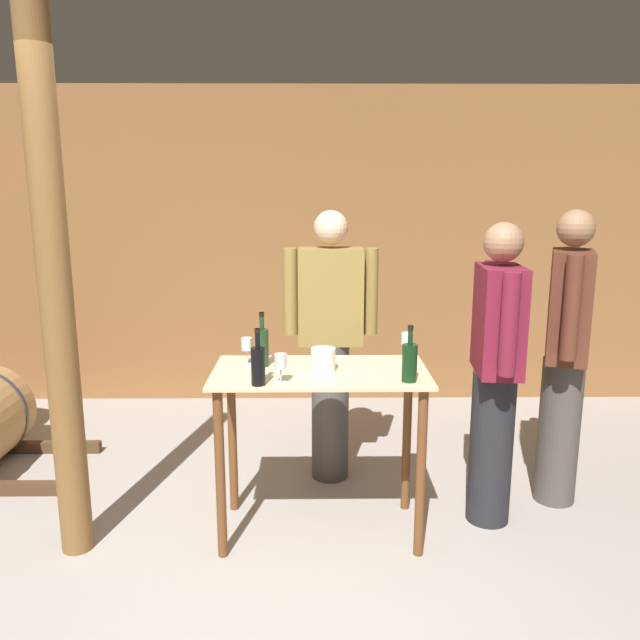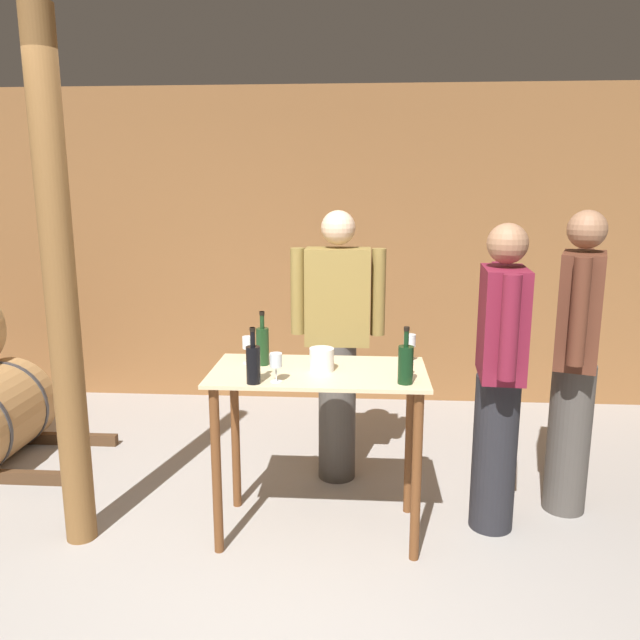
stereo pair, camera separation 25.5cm
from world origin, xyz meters
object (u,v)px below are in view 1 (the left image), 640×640
Objects in this scene: wine_bottle_left at (258,364)px; wine_glass_near_center at (281,362)px; person_host at (330,341)px; person_visitor_with_scarf at (565,352)px; wine_bottle_center at (410,361)px; wine_glass_near_right at (407,340)px; ice_bucket at (323,359)px; person_visitor_bearded at (496,369)px; wine_glass_near_left at (247,345)px; wooden_post at (56,297)px; wine_bottle_far_left at (262,346)px.

wine_glass_near_center is at bearing 16.27° from wine_bottle_left.
person_visitor_with_scarf is (1.36, -0.33, 0.01)m from person_host.
person_visitor_with_scarf is (0.99, 0.53, -0.10)m from wine_bottle_center.
wine_bottle_left is 0.91m from wine_glass_near_right.
ice_bucket is at bearing 155.92° from wine_bottle_center.
wine_glass_near_center is 1.21m from person_visitor_bearded.
person_host is 1.40m from person_visitor_with_scarf.
wine_glass_near_left is at bearing -173.73° from wine_glass_near_right.
wooden_post is 1.36m from ice_bucket.
wine_bottle_far_left is at bearing -171.80° from person_visitor_with_scarf.
wine_bottle_center is (0.75, -0.28, -0.01)m from wine_bottle_far_left.
person_visitor_with_scarf is (1.83, 0.23, -0.11)m from wine_glass_near_left.
ice_bucket is 0.07× the size of person_host.
wine_glass_near_left reaches higher than wine_glass_near_center.
person_visitor_with_scarf reaches higher than ice_bucket.
wine_glass_near_center is at bearing -161.35° from person_visitor_with_scarf.
wine_glass_near_center is 1.14× the size of ice_bucket.
wine_glass_near_left is 0.09× the size of person_host.
wine_bottle_far_left is 1.76m from person_visitor_with_scarf.
person_visitor_bearded is at bearing -154.18° from person_visitor_with_scarf.
wooden_post reaches higher than wine_bottle_left.
wine_glass_near_right is 0.52m from ice_bucket.
person_visitor_bearded is (0.47, -0.10, -0.14)m from wine_glass_near_right.
wine_bottle_far_left is 1.05× the size of wine_bottle_left.
person_host is at bearing 131.99° from wine_glass_near_right.
wine_bottle_left is 1.83m from person_visitor_with_scarf.
wine_glass_near_left is at bearing 159.93° from wine_bottle_center.
person_visitor_bearded is at bearing 6.91° from wooden_post.
wine_glass_near_left is 0.98× the size of wine_glass_near_right.
wine_bottle_center reaches higher than wine_glass_near_center.
ice_bucket is (0.21, 0.21, -0.04)m from wine_glass_near_center.
person_host is at bearing 113.07° from wine_bottle_center.
wine_bottle_center is 0.47m from ice_bucket.
person_visitor_bearded is (1.27, 0.35, -0.13)m from wine_bottle_left.
wine_bottle_far_left is at bearing 164.59° from ice_bucket.
wine_glass_near_right reaches higher than wine_glass_near_center.
person_visitor_bearded reaches higher than wine_bottle_left.
person_host is (0.27, 0.88, -0.11)m from wine_glass_near_center.
wooden_post is 1.54× the size of person_visitor_with_scarf.
wine_bottle_far_left is 0.17× the size of person_visitor_bearded.
person_host reaches higher than wine_bottle_far_left.
wine_bottle_center is at bearing -96.80° from wine_glass_near_right.
wine_bottle_far_left is 0.34m from ice_bucket.
person_visitor_bearded reaches higher than wine_glass_near_center.
wine_glass_near_right reaches higher than wine_glass_near_left.
wine_glass_near_left is at bearing -129.87° from person_host.
wooden_post is at bearing -148.45° from person_host.
person_visitor_bearded is at bearing -32.20° from person_host.
person_host is (0.38, 0.58, -0.12)m from wine_bottle_far_left.
person_visitor_with_scarf is at bearing 7.04° from wine_glass_near_left.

